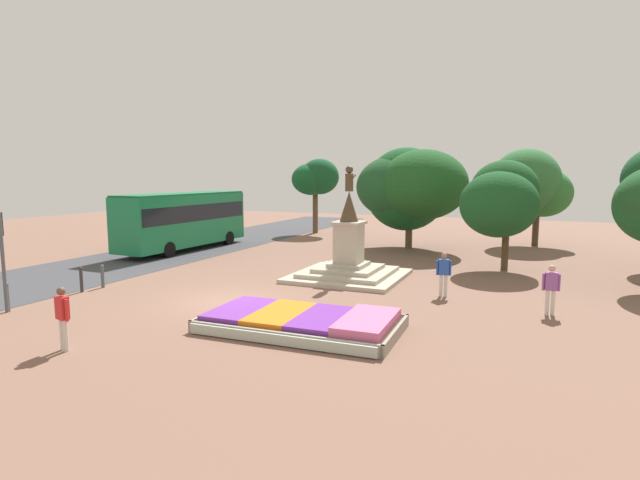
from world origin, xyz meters
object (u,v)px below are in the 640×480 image
traffic_light_near_crossing (0,243)px  kerb_bollard_mid_a (81,279)px  flower_planter (303,322)px  kerb_bollard_south (8,297)px  pedestrian_near_planter (63,314)px  pedestrian_with_handbag (444,271)px  city_bus (184,218)px  statue_monument (349,260)px  pedestrian_crossing_plaza (551,286)px  kerb_bollard_mid_b (102,275)px

traffic_light_near_crossing → kerb_bollard_mid_a: (-0.00, 3.17, -1.86)m
flower_planter → kerb_bollard_south: size_ratio=5.98×
kerb_bollard_mid_a → pedestrian_near_planter: bearing=-44.6°
flower_planter → pedestrian_with_handbag: 6.81m
flower_planter → pedestrian_with_handbag: bearing=62.0°
traffic_light_near_crossing → city_bus: bearing=104.0°
flower_planter → traffic_light_near_crossing: 10.75m
statue_monument → kerb_bollard_mid_a: (-8.88, -6.92, -0.28)m
pedestrian_crossing_plaza → statue_monument: bearing=159.6°
flower_planter → kerb_bollard_mid_a: kerb_bollard_mid_a is taller
traffic_light_near_crossing → flower_planter: bearing=12.2°
pedestrian_near_planter → pedestrian_crossing_plaza: bearing=36.5°
statue_monument → kerb_bollard_mid_b: size_ratio=5.21×
flower_planter → kerb_bollard_mid_b: bearing=169.4°
city_bus → pedestrian_with_handbag: bearing=-19.0°
pedestrian_with_handbag → pedestrian_crossing_plaza: pedestrian_with_handbag is taller
city_bus → kerb_bollard_mid_b: city_bus is taller
city_bus → pedestrian_crossing_plaza: (20.71, -7.03, -1.05)m
pedestrian_with_handbag → kerb_bollard_south: bearing=-148.7°
statue_monument → pedestrian_crossing_plaza: (8.32, -3.09, 0.17)m
kerb_bollard_mid_b → pedestrian_with_handbag: bearing=17.0°
pedestrian_crossing_plaza → kerb_bollard_mid_a: pedestrian_crossing_plaza is taller
traffic_light_near_crossing → kerb_bollard_south: traffic_light_near_crossing is taller
traffic_light_near_crossing → kerb_bollard_south: bearing=43.7°
statue_monument → pedestrian_near_planter: 12.57m
statue_monument → pedestrian_with_handbag: bearing=-22.4°
flower_planter → city_bus: (-13.80, 11.81, 1.79)m
pedestrian_with_handbag → pedestrian_near_planter: size_ratio=0.98×
pedestrian_crossing_plaza → kerb_bollard_mid_b: bearing=-170.4°
traffic_light_near_crossing → kerb_bollard_south: size_ratio=3.36×
city_bus → pedestrian_near_planter: size_ratio=5.64×
flower_planter → kerb_bollard_south: (-10.22, -2.15, 0.28)m
traffic_light_near_crossing → city_bus: (-3.51, 14.03, -0.37)m
flower_planter → pedestrian_with_handbag: (3.18, 5.98, 0.74)m
kerb_bollard_south → kerb_bollard_mid_a: 3.10m
city_bus → kerb_bollard_mid_a: 11.51m
kerb_bollard_south → pedestrian_near_planter: bearing=-21.3°
traffic_light_near_crossing → kerb_bollard_mid_a: traffic_light_near_crossing is taller
traffic_light_near_crossing → pedestrian_crossing_plaza: size_ratio=2.00×
city_bus → traffic_light_near_crossing: bearing=-76.0°
pedestrian_crossing_plaza → flower_planter: bearing=-145.4°
city_bus → pedestrian_crossing_plaza: bearing=-18.8°
pedestrian_near_planter → kerb_bollard_mid_a: pedestrian_near_planter is taller
statue_monument → city_bus: bearing=162.3°
pedestrian_with_handbag → flower_planter: bearing=-118.0°
kerb_bollard_mid_a → flower_planter: bearing=-5.3°
city_bus → pedestrian_with_handbag: size_ratio=5.73×
statue_monument → kerb_bollard_south: statue_monument is taller
traffic_light_near_crossing → city_bus: city_bus is taller
statue_monument → kerb_bollard_south: bearing=-131.3°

